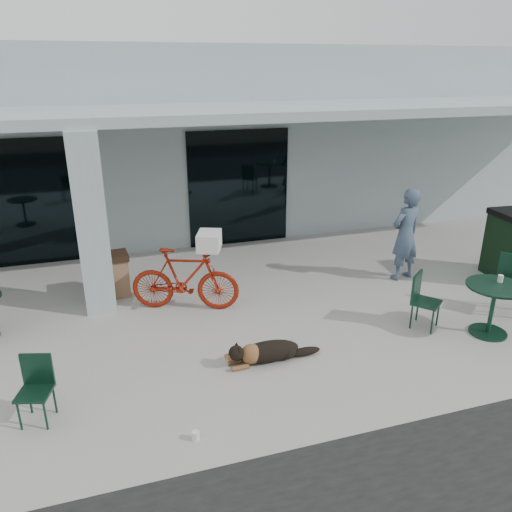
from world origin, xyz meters
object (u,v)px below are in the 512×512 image
object	(u,v)px
cafe_table_far	(492,310)
cafe_chair_near	(34,392)
cafe_chair_far_a	(426,302)
trash_receptacle	(116,274)
person	(405,235)
bicycle	(185,279)
cafe_chair_far_b	(508,285)
dog	(268,350)

from	to	relation	value
cafe_table_far	cafe_chair_near	bearing A→B (deg)	-179.15
cafe_chair_far_a	trash_receptacle	distance (m)	5.53
person	trash_receptacle	world-z (taller)	person
bicycle	cafe_chair_far_b	bearing A→B (deg)	-88.04
trash_receptacle	person	bearing A→B (deg)	-9.41
cafe_table_far	cafe_chair_far_a	distance (m)	1.00
cafe_chair_far_a	cafe_chair_far_b	xyz separation A→B (m)	(1.69, 0.06, 0.04)
dog	cafe_chair_far_b	bearing A→B (deg)	-0.81
cafe_chair_far_b	person	bearing A→B (deg)	166.07
cafe_chair_far_b	person	xyz separation A→B (m)	(-0.91, 1.83, 0.43)
bicycle	cafe_table_far	xyz separation A→B (m)	(4.50, -2.34, -0.14)
cafe_chair_far_a	bicycle	bearing A→B (deg)	114.13
cafe_table_far	dog	bearing A→B (deg)	175.16
cafe_chair_near	person	size ratio (longest dim) A/B	0.45
bicycle	person	distance (m)	4.43
bicycle	cafe_chair_far_a	size ratio (longest dim) A/B	2.05
bicycle	person	size ratio (longest dim) A/B	1.02
cafe_table_far	cafe_chair_far_b	world-z (taller)	cafe_chair_far_b
dog	person	size ratio (longest dim) A/B	0.58
dog	bicycle	bearing A→B (deg)	108.75
cafe_chair_far_b	cafe_chair_near	bearing A→B (deg)	-125.43
cafe_chair_far_a	person	size ratio (longest dim) A/B	0.50
cafe_chair_near	dog	bearing A→B (deg)	23.90
trash_receptacle	cafe_chair_far_b	bearing A→B (deg)	-23.04
cafe_table_far	person	size ratio (longest dim) A/B	0.49
cafe_chair_far_b	dog	bearing A→B (deg)	-127.25
cafe_chair_near	cafe_table_far	world-z (taller)	cafe_table_far
cafe_chair_near	cafe_chair_far_b	xyz separation A→B (m)	(7.57, 0.65, 0.08)
dog	trash_receptacle	bearing A→B (deg)	119.65
cafe_chair_near	bicycle	bearing A→B (deg)	63.80
person	cafe_chair_near	bearing A→B (deg)	6.12
dog	trash_receptacle	xyz separation A→B (m)	(-1.99, 2.99, 0.24)
dog	cafe_table_far	world-z (taller)	cafe_table_far
person	cafe_chair_far_a	bearing A→B (deg)	53.19
bicycle	cafe_table_far	distance (m)	5.08
bicycle	cafe_chair_near	xyz separation A→B (m)	(-2.25, -2.44, -0.15)
bicycle	dog	bearing A→B (deg)	-136.75
cafe_table_far	person	distance (m)	2.44
bicycle	cafe_chair_near	distance (m)	3.32
cafe_chair_near	trash_receptacle	size ratio (longest dim) A/B	1.01
cafe_chair_far_a	cafe_chair_near	bearing A→B (deg)	146.88
person	trash_receptacle	xyz separation A→B (m)	(-5.55, 0.92, -0.52)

